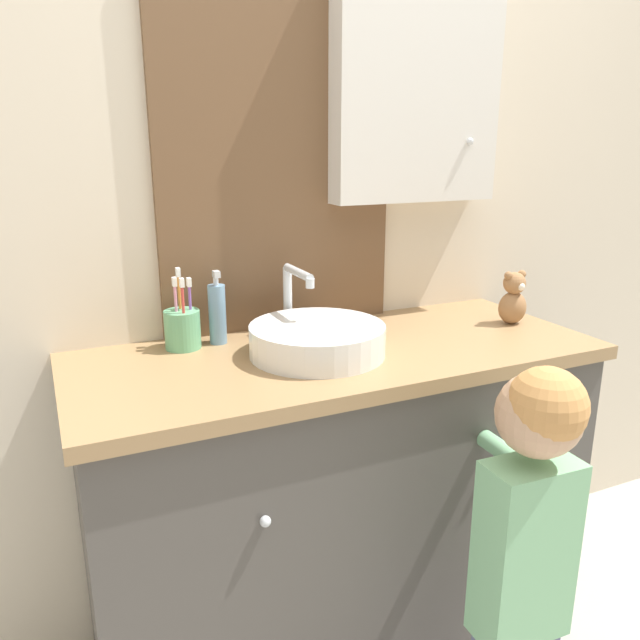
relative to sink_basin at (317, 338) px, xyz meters
name	(u,v)px	position (x,y,z in m)	size (l,w,h in m)	color
wall_back	(299,190)	(0.08, 0.30, 0.33)	(3.20, 0.18, 2.50)	beige
vanity_counter	(338,506)	(0.07, 0.01, -0.49)	(1.32, 0.54, 0.90)	#4C4742
sink_basin	(317,338)	(0.00, 0.00, 0.00)	(0.33, 0.38, 0.19)	white
toothbrush_holder	(182,328)	(-0.29, 0.18, 0.01)	(0.09, 0.09, 0.20)	#66B27F
soap_dispenser	(217,313)	(-0.20, 0.19, 0.04)	(0.04, 0.04, 0.19)	#6B93B2
child_figure	(526,539)	(0.26, -0.49, -0.33)	(0.20, 0.47, 0.99)	slate
teddy_bear	(513,299)	(0.62, 0.01, 0.03)	(0.08, 0.07, 0.15)	#9E7047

